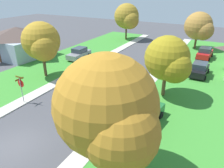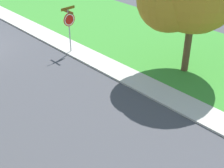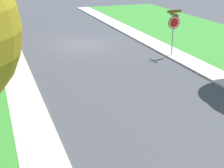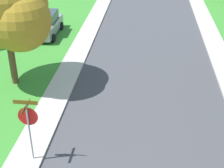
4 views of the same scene
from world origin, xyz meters
TOP-DOWN VIEW (x-y plane):
  - sidewalk_west at (-4.70, 12.00)m, footprint 1.40×56.00m
  - stop_sign_far_corner at (-4.36, 4.62)m, footprint 0.92×0.92m
  - car_grey_far_down_street at (-7.79, 18.25)m, footprint 2.11×4.34m
  - tree_sidewalk_far at (-7.08, 10.42)m, footprint 4.76×4.43m

SIDE VIEW (x-z plane):
  - sidewalk_west at x=-4.70m, z-range 0.00..0.10m
  - car_grey_far_down_street at x=-7.79m, z-range -0.01..1.75m
  - stop_sign_far_corner at x=-4.36m, z-range 0.50..3.27m
  - tree_sidewalk_far at x=-7.08m, z-range 0.98..7.67m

